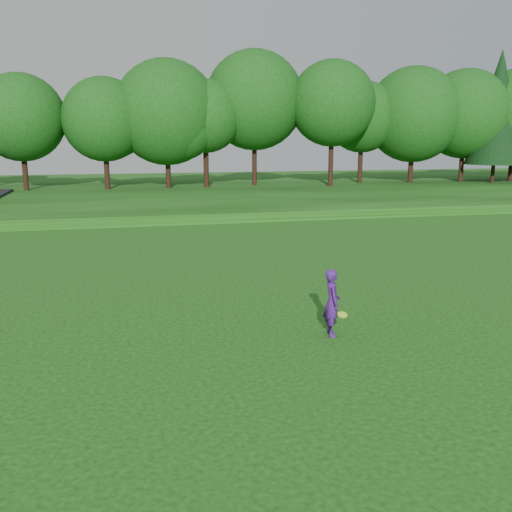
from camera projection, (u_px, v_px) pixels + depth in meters
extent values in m
plane|color=#163C0B|center=(267.00, 333.00, 14.71)|extent=(140.00, 140.00, 0.00)
cube|color=#163C0B|center=(162.00, 195.00, 46.99)|extent=(130.00, 30.00, 0.60)
cube|color=gray|center=(181.00, 223.00, 33.73)|extent=(130.00, 1.60, 0.04)
imported|color=#431970|center=(332.00, 302.00, 14.36)|extent=(0.50, 0.68, 1.72)
cylinder|color=#B7EF25|center=(342.00, 315.00, 13.98)|extent=(0.24, 0.23, 0.10)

